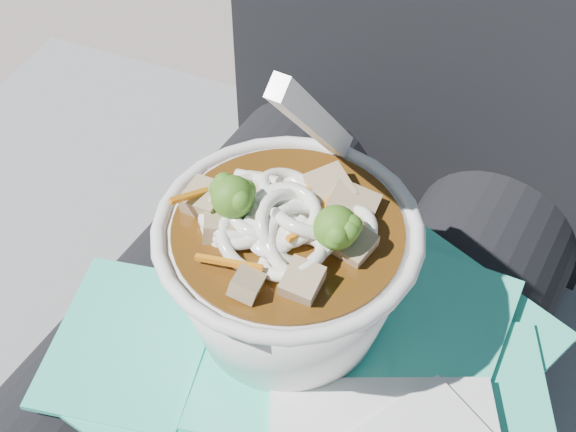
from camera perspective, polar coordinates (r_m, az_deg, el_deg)
The scene contains 5 objects.
stone_ledge at distance 0.94m, azimuth 3.80°, elevation -15.02°, with size 1.00×0.50×0.48m, color slate.
lap at distance 0.61m, azimuth -1.30°, elevation -12.33°, with size 0.33×0.48×0.14m.
person_body at distance 0.64m, azimuth 2.89°, elevation -5.16°, with size 0.34×0.94×1.02m.
plastic_bag at distance 0.53m, azimuth 2.91°, elevation -10.50°, with size 0.37×0.30×0.02m.
udon_bowl at distance 0.49m, azimuth -0.05°, elevation -3.28°, with size 0.17×0.17×0.20m.
Camera 1 is at (0.16, -0.26, 1.07)m, focal length 50.00 mm.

